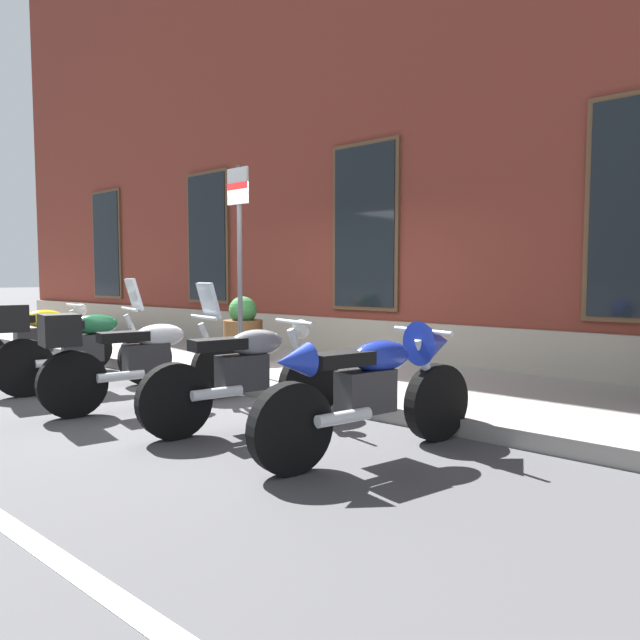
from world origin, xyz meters
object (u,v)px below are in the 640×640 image
object	(u,v)px
motorcycle_green_touring	(77,345)
motorcycle_blue_sport	(379,383)
parking_sign	(239,241)
motorcycle_silver_touring	(140,356)
motorcycle_yellow_naked	(39,341)
barrel_planter	(243,333)
motorcycle_grey_naked	(249,374)

from	to	relation	value
motorcycle_green_touring	motorcycle_blue_sport	distance (m)	4.11
motorcycle_blue_sport	parking_sign	world-z (taller)	parking_sign
motorcycle_green_touring	motorcycle_blue_sport	bearing A→B (deg)	4.41
motorcycle_silver_touring	motorcycle_blue_sport	world-z (taller)	motorcycle_silver_touring
motorcycle_yellow_naked	motorcycle_blue_sport	size ratio (longest dim) A/B	0.98
motorcycle_yellow_naked	parking_sign	bearing A→B (deg)	28.91
parking_sign	barrel_planter	xyz separation A→B (m)	(-0.78, 0.74, -1.25)
motorcycle_yellow_naked	motorcycle_grey_naked	world-z (taller)	motorcycle_yellow_naked
motorcycle_green_touring	parking_sign	bearing A→B (deg)	53.75
motorcycle_blue_sport	barrel_planter	size ratio (longest dim) A/B	2.21
parking_sign	motorcycle_blue_sport	bearing A→B (deg)	-22.34
motorcycle_yellow_naked	motorcycle_silver_touring	size ratio (longest dim) A/B	0.93
motorcycle_yellow_naked	motorcycle_grey_naked	distance (m)	4.13
motorcycle_yellow_naked	motorcycle_green_touring	bearing A→B (deg)	-6.08
motorcycle_silver_touring	motorcycle_grey_naked	distance (m)	1.41
motorcycle_silver_touring	motorcycle_green_touring	bearing A→B (deg)	179.22
motorcycle_green_touring	parking_sign	xyz separation A→B (m)	(1.13, 1.54, 1.24)
motorcycle_blue_sport	motorcycle_silver_touring	bearing A→B (deg)	-173.05
motorcycle_green_touring	parking_sign	distance (m)	2.27
motorcycle_grey_naked	motorcycle_blue_sport	world-z (taller)	motorcycle_blue_sport
motorcycle_grey_naked	motorcycle_blue_sport	size ratio (longest dim) A/B	0.97
parking_sign	motorcycle_grey_naked	bearing A→B (deg)	-39.20
motorcycle_green_touring	parking_sign	world-z (taller)	parking_sign
motorcycle_blue_sport	barrel_planter	world-z (taller)	barrel_planter
motorcycle_blue_sport	parking_sign	size ratio (longest dim) A/B	0.80
motorcycle_green_touring	motorcycle_grey_naked	xyz separation A→B (m)	(2.75, 0.22, -0.08)
motorcycle_silver_touring	barrel_planter	xyz separation A→B (m)	(-1.00, 2.29, 0.01)
motorcycle_grey_naked	parking_sign	xyz separation A→B (m)	(-1.62, 1.32, 1.32)
motorcycle_blue_sport	barrel_planter	bearing A→B (deg)	152.43
barrel_planter	motorcycle_yellow_naked	bearing A→B (deg)	-129.26
motorcycle_grey_naked	parking_sign	world-z (taller)	parking_sign
motorcycle_silver_touring	motorcycle_grey_naked	xyz separation A→B (m)	(1.39, 0.23, -0.06)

